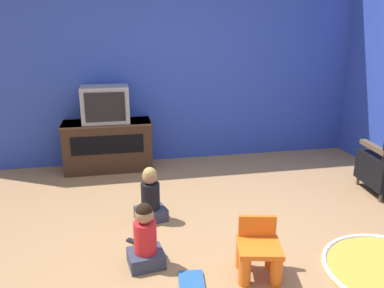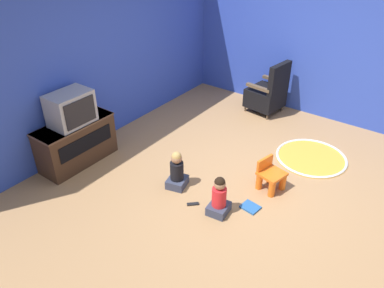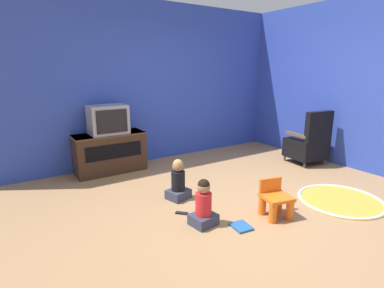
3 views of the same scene
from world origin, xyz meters
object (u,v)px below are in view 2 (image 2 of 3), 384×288
at_px(television, 71,109).
at_px(child_watching_left, 177,172).
at_px(tv_cabinet, 76,142).
at_px(black_armchair, 268,93).
at_px(child_watching_center, 219,198).
at_px(book, 250,207).
at_px(yellow_kid_chair, 271,177).
at_px(remote_control, 193,204).

distance_m(television, child_watching_left, 1.68).
distance_m(tv_cabinet, child_watching_left, 1.57).
bearing_deg(television, black_armchair, -24.95).
bearing_deg(child_watching_center, television, 90.02).
bearing_deg(book, yellow_kid_chair, -83.32).
height_order(black_armchair, child_watching_left, black_armchair).
bearing_deg(black_armchair, yellow_kid_chair, 35.23).
height_order(tv_cabinet, book, tv_cabinet).
distance_m(tv_cabinet, book, 2.61).
relative_size(yellow_kid_chair, child_watching_center, 0.80).
height_order(yellow_kid_chair, book, yellow_kid_chair).
bearing_deg(yellow_kid_chair, book, -167.68).
distance_m(yellow_kid_chair, child_watching_left, 1.23).
height_order(child_watching_center, book, child_watching_center).
bearing_deg(television, child_watching_center, -82.59).
distance_m(child_watching_center, remote_control, 0.40).
distance_m(television, yellow_kid_chair, 2.82).
height_order(child_watching_left, remote_control, child_watching_left).
bearing_deg(child_watching_left, book, -94.30).
relative_size(black_armchair, remote_control, 6.95).
bearing_deg(child_watching_left, child_watching_center, -113.57).
height_order(yellow_kid_chair, remote_control, yellow_kid_chair).
height_order(television, yellow_kid_chair, television).
bearing_deg(child_watching_center, tv_cabinet, 89.96).
xyz_separation_m(yellow_kid_chair, remote_control, (-0.88, 0.61, -0.17)).
relative_size(television, child_watching_center, 1.11).
relative_size(tv_cabinet, book, 4.71).
relative_size(television, child_watching_left, 1.09).
distance_m(tv_cabinet, remote_control, 1.95).
bearing_deg(yellow_kid_chair, child_watching_center, 173.56).
bearing_deg(child_watching_center, child_watching_left, 73.98).
xyz_separation_m(black_armchair, remote_control, (-2.89, -0.45, -0.35)).
bearing_deg(yellow_kid_chair, remote_control, 157.93).
height_order(black_armchair, remote_control, black_armchair).
height_order(television, book, television).
relative_size(tv_cabinet, child_watching_left, 2.11).
distance_m(black_armchair, book, 2.75).
height_order(television, remote_control, television).
xyz_separation_m(tv_cabinet, child_watching_center, (0.29, -2.25, -0.11)).
xyz_separation_m(black_armchair, book, (-2.51, -1.06, -0.35)).
bearing_deg(child_watching_left, black_armchair, -13.78).
distance_m(television, child_watching_center, 2.34).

